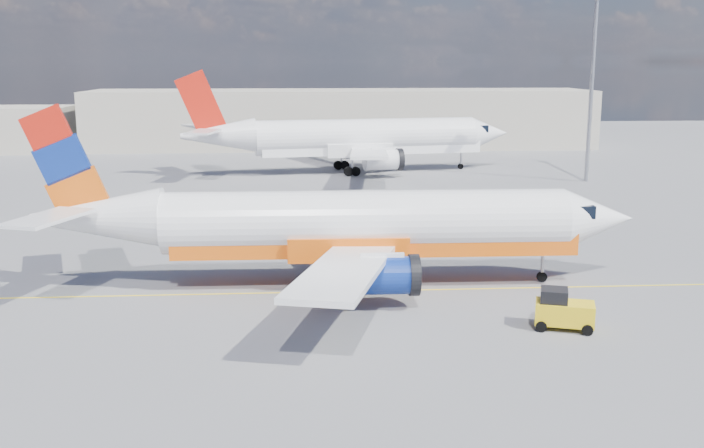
{
  "coord_description": "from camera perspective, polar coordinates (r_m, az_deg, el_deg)",
  "views": [
    {
      "loc": [
        -1.17,
        -36.75,
        11.92
      ],
      "look_at": [
        1.61,
        3.69,
        3.5
      ],
      "focal_mm": 40.0,
      "sensor_mm": 36.0,
      "label": 1
    }
  ],
  "objects": [
    {
      "name": "ground",
      "position": [
        38.65,
        -2.01,
        -6.24
      ],
      "size": [
        240.0,
        240.0,
        0.0
      ],
      "primitive_type": "plane",
      "color": "slate",
      "rests_on": "ground"
    },
    {
      "name": "taxi_line",
      "position": [
        41.51,
        -2.15,
        -4.95
      ],
      "size": [
        70.0,
        0.15,
        0.01
      ],
      "primitive_type": "cube",
      "color": "yellow",
      "rests_on": "ground"
    },
    {
      "name": "terminal_main",
      "position": [
        112.2,
        -0.77,
        7.68
      ],
      "size": [
        70.0,
        14.0,
        8.0
      ],
      "primitive_type": "cube",
      "color": "#B1A998",
      "rests_on": "ground"
    },
    {
      "name": "main_jet",
      "position": [
        42.01,
        -0.42,
        -0.11
      ],
      "size": [
        32.64,
        25.84,
        9.9
      ],
      "rotation": [
        0.0,
        0.0,
        -0.01
      ],
      "color": "white",
      "rests_on": "ground"
    },
    {
      "name": "second_jet",
      "position": [
        85.68,
        0.29,
        6.24
      ],
      "size": [
        36.93,
        28.75,
        11.15
      ],
      "rotation": [
        0.0,
        0.0,
        0.16
      ],
      "color": "white",
      "rests_on": "ground"
    },
    {
      "name": "gse_tug",
      "position": [
        36.96,
        15.07,
        -6.07
      ],
      "size": [
        2.9,
        2.28,
        1.85
      ],
      "rotation": [
        0.0,
        0.0,
        -0.31
      ],
      "color": "black",
      "rests_on": "ground"
    },
    {
      "name": "traffic_cone",
      "position": [
        39.2,
        -2.7,
        -5.63
      ],
      "size": [
        0.34,
        0.34,
        0.48
      ],
      "color": "white",
      "rests_on": "ground"
    },
    {
      "name": "floodlight_mast",
      "position": [
        82.2,
        17.11,
        10.77
      ],
      "size": [
        1.37,
        1.37,
        18.78
      ],
      "color": "#9E9DA5",
      "rests_on": "ground"
    }
  ]
}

